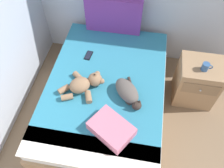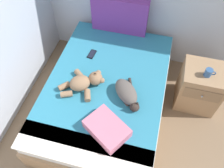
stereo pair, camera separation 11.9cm
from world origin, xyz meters
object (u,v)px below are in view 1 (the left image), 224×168
cat (128,92)px  nightstand (196,82)px  cell_phone (89,55)px  throw_pillow (111,129)px  teddy_bear (84,84)px  bed (106,95)px  patterned_cushion (113,15)px  mug (206,67)px

cat → nightstand: bearing=32.5°
cell_phone → throw_pillow: 1.04m
teddy_bear → throw_pillow: size_ratio=1.21×
bed → cat: bearing=-28.0°
bed → patterned_cushion: size_ratio=2.70×
bed → teddy_bear: size_ratio=3.97×
teddy_bear → nightstand: 1.40m
cat → cell_phone: 0.75m
patterned_cushion → bed: bearing=-85.7°
patterned_cushion → mug: (1.13, -0.57, -0.11)m
cat → mug: mug is taller
nightstand → mug: size_ratio=5.04×
bed → mug: bearing=16.2°
nightstand → mug: mug is taller
bed → nightstand: bearing=19.1°
cell_phone → nightstand: size_ratio=0.26×
cat → teddy_bear: teddy_bear is taller
cell_phone → throw_pillow: throw_pillow is taller
cat → cell_phone: (-0.55, 0.50, -0.07)m
patterned_cushion → nightstand: size_ratio=1.18×
bed → throw_pillow: (0.17, -0.57, 0.32)m
nightstand → patterned_cushion: bearing=155.7°
teddy_bear → mug: (1.28, 0.42, 0.05)m
bed → patterned_cushion: 1.02m
cell_phone → cat: bearing=-42.6°
bed → cat: (0.26, -0.14, 0.34)m
bed → cell_phone: size_ratio=12.44×
bed → throw_pillow: size_ratio=4.81×
teddy_bear → mug: size_ratio=4.04×
bed → cat: size_ratio=4.52×
teddy_bear → nightstand: size_ratio=0.80×
cat → nightstand: 1.00m
teddy_bear → mug: bearing=18.4°
mug → nightstand: bearing=89.2°
cat → nightstand: (0.80, 0.51, -0.30)m
bed → teddy_bear: bearing=-151.4°
cat → nightstand: size_ratio=0.71×
bed → cell_phone: (-0.28, 0.36, 0.27)m
bed → cell_phone: bearing=128.0°
throw_pillow → nightstand: 1.33m
nightstand → cell_phone: bearing=-179.7°
patterned_cushion → nightstand: (1.13, -0.51, -0.46)m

